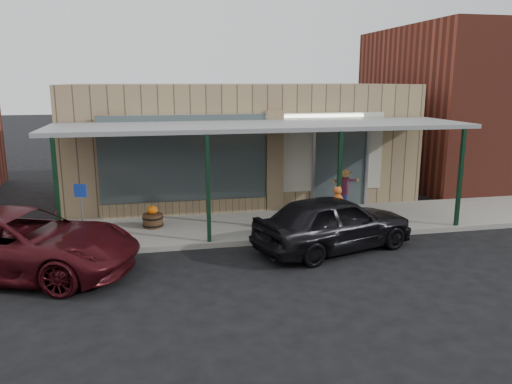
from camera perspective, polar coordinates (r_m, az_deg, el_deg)
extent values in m
plane|color=black|center=(11.75, 4.78, -8.97)|extent=(120.00, 120.00, 0.00)
cube|color=gray|center=(15.02, 0.84, -3.79)|extent=(40.00, 3.20, 0.15)
cube|color=#8C7255|center=(19.06, -2.22, 5.91)|extent=(12.00, 6.00, 4.20)
cube|color=#455254|center=(15.72, -8.18, 3.63)|extent=(5.20, 0.06, 2.80)
cube|color=#455254|center=(17.06, 9.55, 2.92)|extent=(1.80, 0.06, 2.80)
cube|color=#8C7255|center=(16.25, 2.09, 3.33)|extent=(0.55, 0.30, 3.40)
cube|color=#8C7255|center=(16.08, -8.02, -1.80)|extent=(5.20, 0.30, 0.50)
cube|color=#BBB7A5|center=(16.12, -0.38, 4.34)|extent=(9.00, 0.02, 2.60)
cube|color=white|center=(15.96, -0.36, 8.59)|extent=(7.50, 0.03, 0.10)
cube|color=gray|center=(14.47, 0.88, 7.58)|extent=(12.00, 3.00, 0.12)
cube|color=black|center=(13.11, -21.77, -0.49)|extent=(0.10, 0.10, 2.95)
cube|color=black|center=(12.98, -5.48, 0.25)|extent=(0.10, 0.10, 2.95)
cube|color=black|center=(13.84, 9.49, 0.90)|extent=(0.10, 0.10, 2.95)
cube|color=black|center=(15.57, 22.28, 1.42)|extent=(0.10, 0.10, 2.95)
cylinder|color=brown|center=(16.07, 10.04, -1.92)|extent=(0.67, 0.67, 0.38)
cylinder|color=navy|center=(15.99, 10.09, -0.75)|extent=(0.25, 0.25, 0.29)
cylinder|color=maroon|center=(15.90, 10.14, 0.68)|extent=(0.27, 0.27, 0.53)
sphere|color=#D5A752|center=(15.83, 10.19, 1.97)|extent=(0.21, 0.21, 0.21)
cone|color=#D5A752|center=(15.81, 10.21, 2.41)|extent=(0.35, 0.35, 0.13)
cylinder|color=brown|center=(14.82, -11.71, -3.22)|extent=(0.63, 0.63, 0.38)
ellipsoid|color=#F6530F|center=(14.74, -11.77, -2.03)|extent=(0.31, 0.31, 0.25)
cylinder|color=#4C471E|center=(14.70, -11.79, -1.49)|extent=(0.04, 0.04, 0.06)
cylinder|color=gray|center=(13.52, -19.19, -3.21)|extent=(0.04, 0.04, 1.29)
cube|color=#193EBE|center=(13.33, -19.44, 0.15)|extent=(0.32, 0.15, 0.34)
imported|color=black|center=(13.05, 8.90, -3.48)|extent=(4.64, 2.95, 1.47)
ellipsoid|color=#C85E23|center=(13.79, 9.33, -1.04)|extent=(0.31, 0.26, 0.40)
sphere|color=#C85E23|center=(13.76, 9.31, 0.13)|extent=(0.23, 0.23, 0.23)
cylinder|color=#19722B|center=(13.75, 9.35, -0.39)|extent=(0.15, 0.15, 0.02)
imported|color=#430D12|center=(12.48, -25.52, -5.28)|extent=(5.88, 4.06, 1.49)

